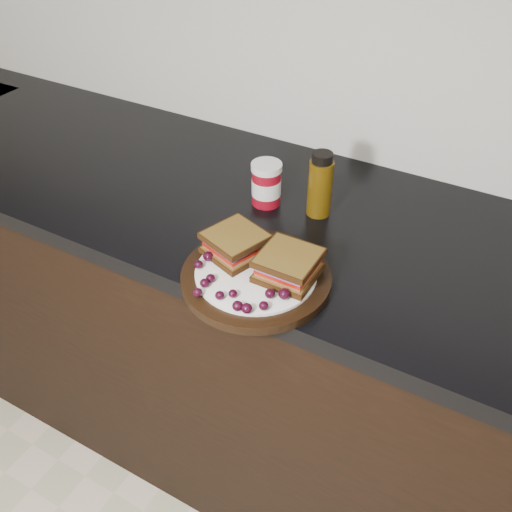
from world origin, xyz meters
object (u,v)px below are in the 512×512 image
at_px(sandwich_left, 235,244).
at_px(oil_bottle, 320,184).
at_px(plate, 256,277).
at_px(condiment_jar, 266,184).

bearing_deg(sandwich_left, oil_bottle, 93.00).
bearing_deg(oil_bottle, plate, -91.58).
bearing_deg(plate, sandwich_left, 155.87).
height_order(condiment_jar, oil_bottle, oil_bottle).
relative_size(condiment_jar, oil_bottle, 0.68).
xyz_separation_m(sandwich_left, oil_bottle, (0.07, 0.24, 0.03)).
relative_size(sandwich_left, oil_bottle, 0.70).
distance_m(plate, condiment_jar, 0.27).
relative_size(plate, condiment_jar, 2.84).
xyz_separation_m(sandwich_left, condiment_jar, (-0.05, 0.21, 0.00)).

